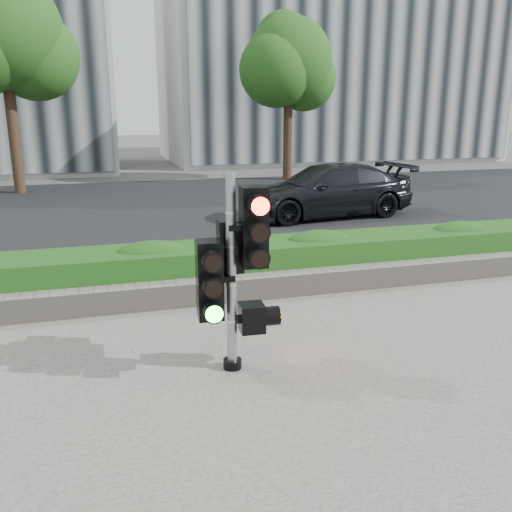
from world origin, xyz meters
name	(u,v)px	position (x,y,z in m)	size (l,w,h in m)	color
ground	(281,354)	(0.00, 0.00, 0.00)	(120.00, 120.00, 0.00)	#51514C
sidewalk	(392,496)	(0.00, -2.50, 0.01)	(16.00, 11.00, 0.03)	#9E9389
road	(170,208)	(0.00, 10.00, 0.01)	(60.00, 13.00, 0.02)	black
curb	(222,273)	(0.00, 3.15, 0.06)	(60.00, 0.25, 0.12)	gray
stone_wall	(240,288)	(0.00, 1.90, 0.20)	(12.00, 0.32, 0.34)	gray
hedge	(230,265)	(0.00, 2.55, 0.37)	(12.00, 1.00, 0.68)	#338529
building_right	(325,51)	(11.00, 25.00, 6.00)	(18.00, 10.00, 12.00)	#B7B7B2
tree_left	(2,35)	(-4.52, 14.56, 5.04)	(4.61, 4.03, 7.34)	black
tree_right	(288,64)	(5.48, 15.55, 4.48)	(4.10, 3.58, 6.53)	black
traffic_signal	(233,264)	(-0.61, -0.20, 1.20)	(0.74, 0.55, 2.11)	black
car_dark	(326,190)	(3.82, 7.66, 0.70)	(1.90, 4.69, 1.36)	black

